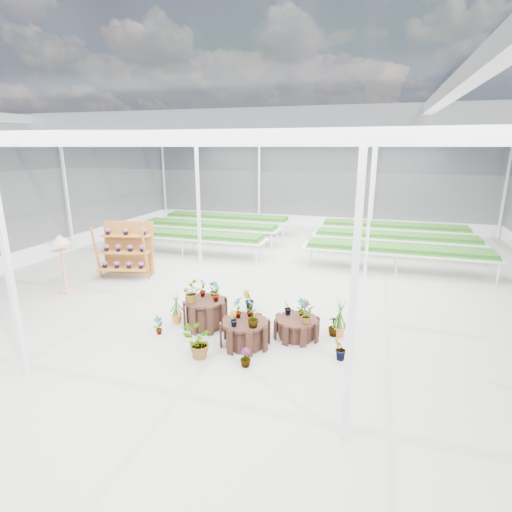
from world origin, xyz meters
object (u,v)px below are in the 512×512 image
(plinth_mid, at_px, (245,333))
(shelf_rack, at_px, (125,250))
(bird_table, at_px, (63,264))
(plinth_low, at_px, (297,328))
(plinth_tall, at_px, (206,313))

(plinth_mid, distance_m, shelf_rack, 6.31)
(shelf_rack, bearing_deg, bird_table, -129.10)
(plinth_mid, relative_size, plinth_low, 1.06)
(plinth_low, height_order, shelf_rack, shelf_rack)
(plinth_mid, xyz_separation_m, shelf_rack, (-5.29, 3.38, 0.63))
(plinth_tall, relative_size, plinth_mid, 0.95)
(plinth_tall, height_order, shelf_rack, shelf_rack)
(shelf_rack, bearing_deg, plinth_tall, -47.46)
(plinth_tall, relative_size, shelf_rack, 0.56)
(plinth_mid, height_order, bird_table, bird_table)
(plinth_tall, xyz_separation_m, plinth_mid, (1.20, -0.60, -0.07))
(plinth_mid, bearing_deg, plinth_tall, 153.43)
(plinth_mid, xyz_separation_m, plinth_low, (1.00, 0.70, -0.05))
(plinth_tall, distance_m, plinth_mid, 1.34)
(plinth_tall, bearing_deg, shelf_rack, 145.80)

